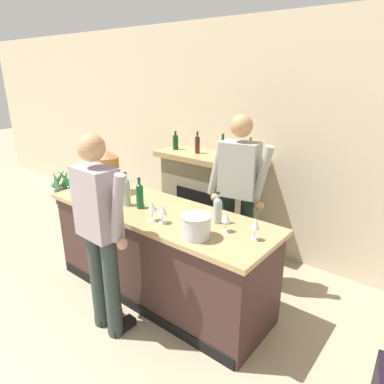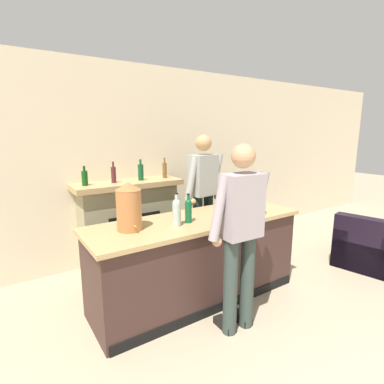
{
  "view_description": "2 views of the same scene",
  "coord_description": "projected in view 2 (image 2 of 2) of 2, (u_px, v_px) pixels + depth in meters",
  "views": [
    {
      "loc": [
        2.23,
        0.95,
        2.17
      ],
      "look_at": [
        0.3,
        3.35,
        1.07
      ],
      "focal_mm": 32.0,
      "sensor_mm": 36.0,
      "label": 1
    },
    {
      "loc": [
        -1.65,
        0.54,
        1.85
      ],
      "look_at": [
        0.28,
        3.45,
        1.13
      ],
      "focal_mm": 28.0,
      "sensor_mm": 36.0,
      "label": 2
    }
  ],
  "objects": [
    {
      "name": "person_customer",
      "position": [
        240.0,
        232.0,
        2.66
      ],
      "size": [
        0.66,
        0.31,
        1.74
      ],
      "color": "#313E38",
      "rests_on": "ground_plane"
    },
    {
      "name": "bar_counter",
      "position": [
        197.0,
        259.0,
        3.29
      ],
      "size": [
        2.37,
        0.78,
        0.93
      ],
      "color": "#3C2622",
      "rests_on": "ground_plane"
    },
    {
      "name": "wall_back_panel",
      "position": [
        132.0,
        164.0,
        4.28
      ],
      "size": [
        12.0,
        0.07,
        2.75
      ],
      "color": "beige",
      "rests_on": "ground_plane"
    },
    {
      "name": "wine_glass_mid_counter",
      "position": [
        248.0,
        198.0,
        3.6
      ],
      "size": [
        0.08,
        0.08,
        0.18
      ],
      "color": "silver",
      "rests_on": "bar_counter"
    },
    {
      "name": "wine_bottle_burgundy_dark",
      "position": [
        188.0,
        210.0,
        3.03
      ],
      "size": [
        0.07,
        0.07,
        0.3
      ],
      "color": "#12582F",
      "rests_on": "bar_counter"
    },
    {
      "name": "wine_glass_front_left",
      "position": [
        220.0,
        209.0,
        3.09
      ],
      "size": [
        0.08,
        0.08,
        0.18
      ],
      "color": "silver",
      "rests_on": "bar_counter"
    },
    {
      "name": "person_bartender",
      "position": [
        203.0,
        196.0,
        3.96
      ],
      "size": [
        0.65,
        0.35,
        1.8
      ],
      "color": "#1B2C24",
      "rests_on": "ground_plane"
    },
    {
      "name": "armchair_black",
      "position": [
        370.0,
        248.0,
        4.14
      ],
      "size": [
        1.05,
        0.95,
        0.75
      ],
      "color": "black",
      "rests_on": "ground_plane"
    },
    {
      "name": "wine_glass_by_dispenser",
      "position": [
        227.0,
        208.0,
        3.16
      ],
      "size": [
        0.09,
        0.09,
        0.16
      ],
      "color": "silver",
      "rests_on": "bar_counter"
    },
    {
      "name": "wine_bottle_riesling_slim",
      "position": [
        177.0,
        211.0,
        2.92
      ],
      "size": [
        0.08,
        0.08,
        0.33
      ],
      "color": "#A4BDB3",
      "rests_on": "bar_counter"
    },
    {
      "name": "wine_glass_back_row",
      "position": [
        262.0,
        195.0,
        3.76
      ],
      "size": [
        0.07,
        0.07,
        0.18
      ],
      "color": "silver",
      "rests_on": "bar_counter"
    },
    {
      "name": "ice_bucket_steel",
      "position": [
        255.0,
        206.0,
        3.35
      ],
      "size": [
        0.24,
        0.24,
        0.19
      ],
      "color": "silver",
      "rests_on": "bar_counter"
    },
    {
      "name": "copper_dispenser",
      "position": [
        129.0,
        206.0,
        2.78
      ],
      "size": [
        0.24,
        0.28,
        0.46
      ],
      "color": "#B16B39",
      "rests_on": "bar_counter"
    },
    {
      "name": "fireplace_stone",
      "position": [
        129.0,
        223.0,
        4.12
      ],
      "size": [
        1.45,
        0.52,
        1.47
      ],
      "color": "gray",
      "rests_on": "ground_plane"
    },
    {
      "name": "wine_bottle_merlot_tall",
      "position": [
        233.0,
        198.0,
        3.6
      ],
      "size": [
        0.07,
        0.07,
        0.28
      ],
      "color": "#9DB6B4",
      "rests_on": "bar_counter"
    }
  ]
}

